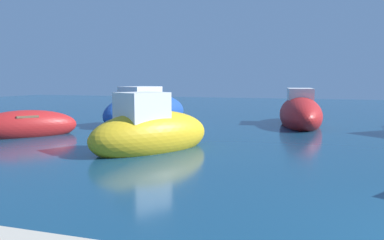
{
  "coord_description": "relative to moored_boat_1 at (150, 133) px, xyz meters",
  "views": [
    {
      "loc": [
        -2.61,
        -5.54,
        2.19
      ],
      "look_at": [
        -7.66,
        9.64,
        0.54
      ],
      "focal_mm": 37.54,
      "sensor_mm": 36.0,
      "label": 1
    }
  ],
  "objects": [
    {
      "name": "moored_boat_3",
      "position": [
        3.95,
        8.58,
        0.01
      ],
      "size": [
        2.75,
        6.36,
        2.11
      ],
      "rotation": [
        0.0,
        0.0,
        4.85
      ],
      "color": "#B21E1E",
      "rests_on": "ground"
    },
    {
      "name": "moored_boat_1",
      "position": [
        0.0,
        0.0,
        0.0
      ],
      "size": [
        3.58,
        4.57,
        2.14
      ],
      "rotation": [
        0.0,
        0.0,
        1.07
      ],
      "color": "gold",
      "rests_on": "ground"
    },
    {
      "name": "moored_boat_6",
      "position": [
        -3.07,
        6.3,
        0.07
      ],
      "size": [
        3.6,
        5.6,
        2.26
      ],
      "rotation": [
        0.0,
        0.0,
        1.27
      ],
      "color": "#1E479E",
      "rests_on": "ground"
    },
    {
      "name": "moored_boat_5",
      "position": [
        -5.82,
        1.29,
        -0.17
      ],
      "size": [
        3.56,
        3.94,
        1.28
      ],
      "rotation": [
        0.0,
        0.0,
        0.89
      ],
      "color": "#B21E1E",
      "rests_on": "ground"
    }
  ]
}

